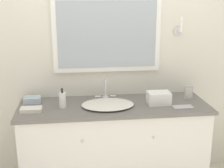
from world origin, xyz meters
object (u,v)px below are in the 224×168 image
Objects in this scene: appliance_box at (159,98)px; soap_bottle at (62,100)px; sink_basin at (108,104)px; picture_frame at (189,92)px.

soap_bottle is at bearing 179.19° from appliance_box.
appliance_box is at bearing -0.81° from soap_bottle.
soap_bottle is 0.88× the size of appliance_box.
sink_basin reaches higher than appliance_box.
picture_frame is at bearing 17.36° from appliance_box.
picture_frame is (1.21, 0.09, -0.01)m from soap_bottle.
appliance_box is (0.48, -0.01, 0.04)m from sink_basin.
soap_bottle is (-0.41, 0.01, 0.05)m from sink_basin.
picture_frame is (0.80, 0.09, 0.05)m from sink_basin.
sink_basin is 2.62× the size of soap_bottle.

